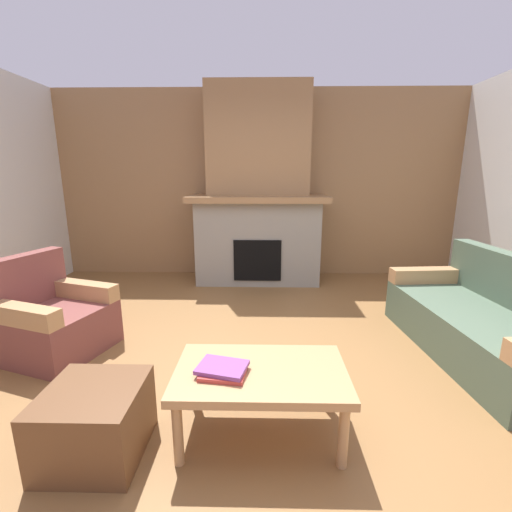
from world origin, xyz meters
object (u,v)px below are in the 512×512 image
Objects in this scene: armchair at (51,320)px; couch at (486,324)px; coffee_table at (261,378)px; ottoman at (95,421)px; fireplace at (258,200)px.

couch is at bearing 0.16° from armchair.
ottoman is at bearing -169.46° from coffee_table.
couch is at bearing -47.53° from fireplace.
armchair is 0.96× the size of coffee_table.
couch and armchair have the same top height.
fireplace is at bearing 51.01° from armchair.
ottoman is (0.91, -1.14, -0.09)m from armchair.
coffee_table is 0.95m from ottoman.
armchair reaches higher than coffee_table.
fireplace is 2.93m from armchair.
ottoman is (-0.92, -0.17, -0.18)m from coffee_table.
couch is 3.06m from ottoman.
couch is 1.86× the size of coffee_table.
coffee_table is 1.92× the size of ottoman.
couch is 1.95× the size of armchair.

